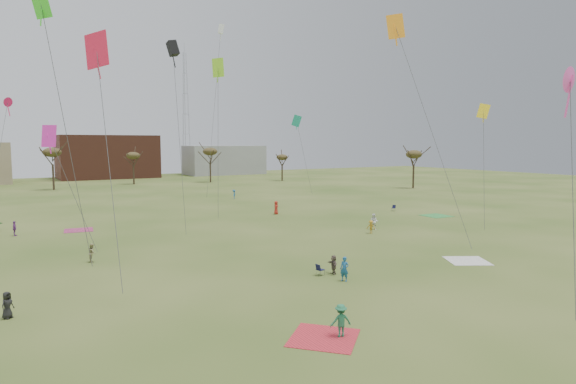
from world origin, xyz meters
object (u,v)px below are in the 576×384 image
camp_chair_center (320,272)px  flyer_near_right (344,269)px  radio_tower (186,113)px  flyer_near_center (341,321)px  camp_chair_right (393,209)px

camp_chair_center → flyer_near_right: bearing=-170.9°
flyer_near_right → radio_tower: radio_tower is taller
flyer_near_center → camp_chair_center: size_ratio=1.96×
camp_chair_center → camp_chair_right: same height
flyer_near_right → camp_chair_center: flyer_near_right is taller
camp_chair_center → radio_tower: 126.24m
flyer_near_right → radio_tower: (31.20, 122.83, 18.32)m
flyer_near_center → camp_chair_right: bearing=-121.2°
flyer_near_center → camp_chair_center: bearing=-104.4°
flyer_near_right → camp_chair_center: bearing=166.7°
flyer_near_right → camp_chair_right: (28.31, 25.19, -0.62)m
flyer_near_center → radio_tower: radio_tower is taller
flyer_near_right → camp_chair_right: 37.90m
camp_chair_right → radio_tower: size_ratio=0.02×
flyer_near_right → camp_chair_right: flyer_near_right is taller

